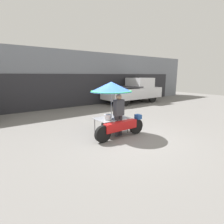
{
  "coord_description": "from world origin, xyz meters",
  "views": [
    {
      "loc": [
        -4.1,
        -4.76,
        2.33
      ],
      "look_at": [
        -0.13,
        0.66,
        0.9
      ],
      "focal_mm": 28.0,
      "sensor_mm": 36.0,
      "label": 1
    }
  ],
  "objects": [
    {
      "name": "ground_plane",
      "position": [
        0.0,
        0.0,
        0.0
      ],
      "size": [
        36.0,
        36.0,
        0.0
      ],
      "primitive_type": "plane",
      "color": "slate"
    },
    {
      "name": "shopfront_building",
      "position": [
        0.0,
        8.3,
        2.02
      ],
      "size": [
        28.0,
        2.06,
        4.06
      ],
      "color": "gray",
      "rests_on": "ground"
    },
    {
      "name": "vendor_motorcycle_cart",
      "position": [
        -0.13,
        0.62,
        1.55
      ],
      "size": [
        2.22,
        1.63,
        2.07
      ],
      "color": "black",
      "rests_on": "ground"
    },
    {
      "name": "vendor_person",
      "position": [
        -0.07,
        0.31,
        0.92
      ],
      "size": [
        0.38,
        0.22,
        1.64
      ],
      "color": "#2D2D33",
      "rests_on": "ground"
    },
    {
      "name": "pickup_truck",
      "position": [
        6.14,
        6.1,
        1.01
      ],
      "size": [
        5.21,
        1.98,
        2.08
      ],
      "color": "black",
      "rests_on": "ground"
    }
  ]
}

